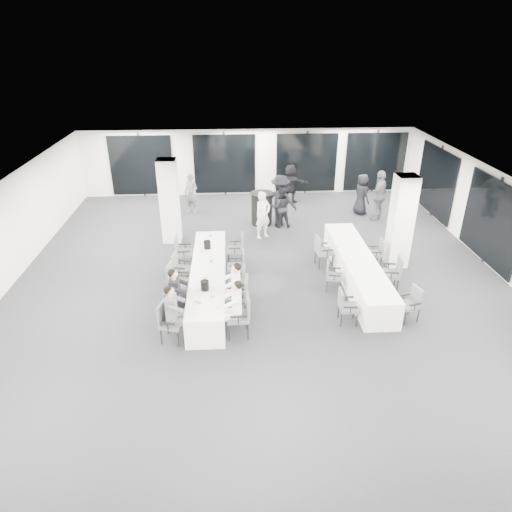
{
  "coord_description": "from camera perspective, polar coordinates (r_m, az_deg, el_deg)",
  "views": [
    {
      "loc": [
        -0.8,
        -11.19,
        6.43
      ],
      "look_at": [
        -0.15,
        -0.2,
        0.99
      ],
      "focal_mm": 32.0,
      "sensor_mm": 36.0,
      "label": 1
    }
  ],
  "objects": [
    {
      "name": "chair_main_right_fourth",
      "position": [
        12.81,
        -2.19,
        -1.06
      ],
      "size": [
        0.5,
        0.55,
        0.95
      ],
      "rotation": [
        0.0,
        0.0,
        1.54
      ],
      "color": "#525459",
      "rests_on": "floor"
    },
    {
      "name": "column_left",
      "position": [
        15.37,
        -10.76,
        6.74
      ],
      "size": [
        0.6,
        0.6,
        2.8
      ],
      "primitive_type": "cube",
      "color": "white",
      "rests_on": "floor"
    },
    {
      "name": "water_bottle_a",
      "position": [
        10.6,
        -7.08,
        -5.66
      ],
      "size": [
        0.07,
        0.07,
        0.2
      ],
      "primitive_type": "cylinder",
      "color": "silver",
      "rests_on": "banquet_table_main"
    },
    {
      "name": "standing_guest_e",
      "position": [
        18.15,
        13.1,
        7.84
      ],
      "size": [
        0.78,
        0.98,
        1.78
      ],
      "primitive_type": "imported",
      "rotation": [
        0.0,
        0.0,
        1.91
      ],
      "color": "black",
      "rests_on": "floor"
    },
    {
      "name": "water_bottle_c",
      "position": [
        13.99,
        -5.71,
        2.67
      ],
      "size": [
        0.06,
        0.06,
        0.2
      ],
      "primitive_type": "cylinder",
      "color": "silver",
      "rests_on": "banquet_table_main"
    },
    {
      "name": "seated_guest_a",
      "position": [
        10.44,
        -10.16,
        -6.68
      ],
      "size": [
        0.5,
        0.38,
        1.44
      ],
      "rotation": [
        0.0,
        0.0,
        -1.57
      ],
      "color": "#53555A",
      "rests_on": "floor"
    },
    {
      "name": "room",
      "position": [
        13.4,
        4.09,
        4.14
      ],
      "size": [
        14.04,
        16.04,
        2.84
      ],
      "color": "#242429",
      "rests_on": "ground"
    },
    {
      "name": "standing_guest_c",
      "position": [
        16.55,
        3.05,
        7.35
      ],
      "size": [
        1.53,
        1.13,
        2.12
      ],
      "primitive_type": "imported",
      "rotation": [
        0.0,
        0.0,
        2.79
      ],
      "color": "black",
      "rests_on": "floor"
    },
    {
      "name": "chair_main_right_second",
      "position": [
        11.32,
        -1.95,
        -4.75
      ],
      "size": [
        0.58,
        0.63,
        1.04
      ],
      "rotation": [
        0.0,
        0.0,
        1.46
      ],
      "color": "#525459",
      "rests_on": "floor"
    },
    {
      "name": "chair_main_left_second",
      "position": [
        11.3,
        -10.42,
        -5.87
      ],
      "size": [
        0.51,
        0.54,
        0.86
      ],
      "rotation": [
        0.0,
        0.0,
        -1.76
      ],
      "color": "#525459",
      "rests_on": "floor"
    },
    {
      "name": "seated_guest_d",
      "position": [
        11.21,
        -2.85,
        -3.77
      ],
      "size": [
        0.5,
        0.38,
        1.44
      ],
      "rotation": [
        0.0,
        0.0,
        1.57
      ],
      "color": "white",
      "rests_on": "floor"
    },
    {
      "name": "standing_guest_d",
      "position": [
        17.63,
        15.22,
        7.7
      ],
      "size": [
        1.33,
        1.43,
        2.15
      ],
      "primitive_type": "imported",
      "rotation": [
        0.0,
        0.0,
        4.06
      ],
      "color": "#53555A",
      "rests_on": "floor"
    },
    {
      "name": "chair_side_right_mid",
      "position": [
        12.93,
        16.78,
        -1.81
      ],
      "size": [
        0.59,
        0.63,
        1.01
      ],
      "rotation": [
        0.0,
        0.0,
        1.39
      ],
      "color": "#525459",
      "rests_on": "floor"
    },
    {
      "name": "chair_main_right_mid",
      "position": [
        12.1,
        -2.12,
        -3.02
      ],
      "size": [
        0.48,
        0.53,
        0.88
      ],
      "rotation": [
        0.0,
        0.0,
        1.48
      ],
      "color": "#525459",
      "rests_on": "floor"
    },
    {
      "name": "chair_side_right_far",
      "position": [
        14.16,
        14.87,
        0.57
      ],
      "size": [
        0.45,
        0.5,
        0.86
      ],
      "rotation": [
        0.0,
        0.0,
        1.53
      ],
      "color": "#525459",
      "rests_on": "floor"
    },
    {
      "name": "banquet_table_main",
      "position": [
        12.4,
        -5.97,
        -3.07
      ],
      "size": [
        0.9,
        5.0,
        0.75
      ],
      "primitive_type": "cube",
      "color": "white",
      "rests_on": "floor"
    },
    {
      "name": "seated_guest_b",
      "position": [
        11.1,
        -9.76,
        -4.48
      ],
      "size": [
        0.5,
        0.38,
        1.44
      ],
      "rotation": [
        0.0,
        0.0,
        -1.57
      ],
      "color": "black",
      "rests_on": "floor"
    },
    {
      "name": "plate_b",
      "position": [
        10.9,
        -5.47,
        -5.13
      ],
      "size": [
        0.18,
        0.18,
        0.03
      ],
      "color": "white",
      "rests_on": "banquet_table_main"
    },
    {
      "name": "seated_guest_c",
      "position": [
        10.47,
        -2.78,
        -6.16
      ],
      "size": [
        0.5,
        0.38,
        1.44
      ],
      "rotation": [
        0.0,
        0.0,
        1.57
      ],
      "color": "white",
      "rests_on": "floor"
    },
    {
      "name": "standing_guest_b",
      "position": [
        16.44,
        3.14,
        6.5
      ],
      "size": [
        0.85,
        0.53,
        1.73
      ],
      "primitive_type": "imported",
      "rotation": [
        0.0,
        0.0,
        3.17
      ],
      "color": "black",
      "rests_on": "floor"
    },
    {
      "name": "standing_guest_g",
      "position": [
        17.96,
        -8.13,
        8.04
      ],
      "size": [
        0.8,
        0.74,
        1.76
      ],
      "primitive_type": "imported",
      "rotation": [
        0.0,
        0.0,
        -0.45
      ],
      "color": "#53555A",
      "rests_on": "floor"
    },
    {
      "name": "ice_bucket_near",
      "position": [
        11.18,
        -6.42,
        -3.68
      ],
      "size": [
        0.21,
        0.21,
        0.24
      ],
      "primitive_type": "cylinder",
      "color": "black",
      "rests_on": "banquet_table_main"
    },
    {
      "name": "chair_side_left_mid",
      "position": [
        12.6,
        9.46,
        -2.2
      ],
      "size": [
        0.53,
        0.55,
        0.86
      ],
      "rotation": [
        0.0,
        0.0,
        -1.82
      ],
      "color": "#525459",
      "rests_on": "floor"
    },
    {
      "name": "chair_main_left_far",
      "position": [
        13.71,
        -9.29,
        0.69
      ],
      "size": [
        0.51,
        0.58,
        1.01
      ],
      "rotation": [
        0.0,
        0.0,
        -1.57
      ],
      "color": "#525459",
      "rests_on": "floor"
    },
    {
      "name": "chair_side_right_near",
      "position": [
        11.81,
        18.88,
        -5.42
      ],
      "size": [
        0.54,
        0.56,
        0.87
      ],
      "rotation": [
        0.0,
        0.0,
        1.83
      ],
      "color": "#525459",
      "rests_on": "floor"
    },
    {
      "name": "water_bottle_b",
      "position": [
        12.38,
        -5.62,
        -0.52
      ],
      "size": [
        0.07,
        0.07,
        0.23
      ],
      "primitive_type": "cylinder",
      "color": "silver",
      "rests_on": "banquet_table_main"
    },
    {
      "name": "chair_main_left_near",
      "position": [
        10.63,
        -10.92,
        -7.84
      ],
      "size": [
        0.58,
        0.61,
        0.96
      ],
      "rotation": [
        0.0,
        0.0,
        -1.81
      ],
      "color": "#525459",
      "rests_on": "floor"
    },
    {
      "name": "plate_c",
      "position": [
        11.73,
        -6.31,
        -2.75
      ],
      "size": [
        0.18,
        0.18,
        0.03
      ],
      "color": "white",
      "rests_on": "banquet_table_main"
    },
    {
      "name": "chair_main_right_near",
      "position": [
        10.59,
        -1.81,
        -7.14
      ],
      "size": [
        0.54,
        0.6,
        1.04
      ],
      "rotation": [
        0.0,
        0.0,
        1.61
      ],
      "color": "#525459",
      "rests_on": "floor"
    },
    {
      "name": "banquet_table_side",
      "position": [
        13.22,
        12.51,
        -1.62
      ],
      "size": [
        0.9,
        5.0,
        0.75
      ],
      "primitive_type": "cube",
      "color": "white",
      "rests_on": "floor"
    },
    {
      "name": "chair_main_left_mid",
      "position": [
        12.14,
        -10.01,
        -2.92
      ],
      "size": [
        0.61,
        0.64,
        1.02
      ],
      "rotation": [
        0.0,
        0.0,
        -1.77
      ],
      "color": "#525459",
      "rests_on": "floor"
    },
    {
      "name": "wine_glass",
      "position": [
        10.43,
        -4.85,
        -5.86
      ],
      "size": [
        0.07,
        0.07,
        0.19
      ],
      "color": "silver",
      "rests_on": "banquet_table_main"
    },
    {
      "name": "plate_a",
      "position": [
        10.75,
        -7.43,
        -5.76
      ],
      "size": [
        0.19,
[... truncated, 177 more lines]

